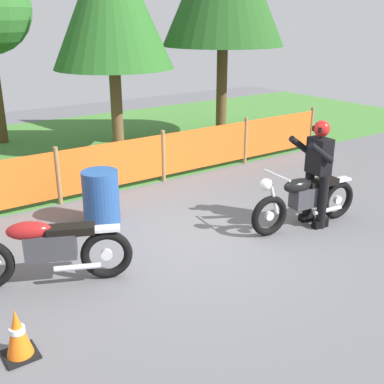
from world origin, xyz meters
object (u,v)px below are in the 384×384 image
Objects in this scene: traffic_cone at (18,334)px; spare_drum at (101,198)px; motorcycle_lead at (46,249)px; rider_trailing at (317,170)px; motorcycle_trailing at (305,199)px.

traffic_cone is 0.60× the size of spare_drum.
motorcycle_lead is at bearing 58.94° from traffic_cone.
motorcycle_lead is 1.15× the size of rider_trailing.
rider_trailing reaches higher than traffic_cone.
spare_drum is (2.07, 2.50, 0.18)m from traffic_cone.
motorcycle_trailing is at bearing -164.78° from motorcycle_lead.
traffic_cone is (-4.82, -0.51, -0.66)m from rider_trailing.
rider_trailing is 3.19× the size of traffic_cone.
motorcycle_trailing reaches higher than traffic_cone.
motorcycle_lead is 1.40m from traffic_cone.
motorcycle_lead is 4.19m from rider_trailing.
motorcycle_trailing is 1.21× the size of rider_trailing.
traffic_cone is at bearing 12.79° from rider_trailing.
spare_drum is (-2.75, 2.00, -0.48)m from rider_trailing.
motorcycle_trailing is at bearing 6.51° from traffic_cone.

